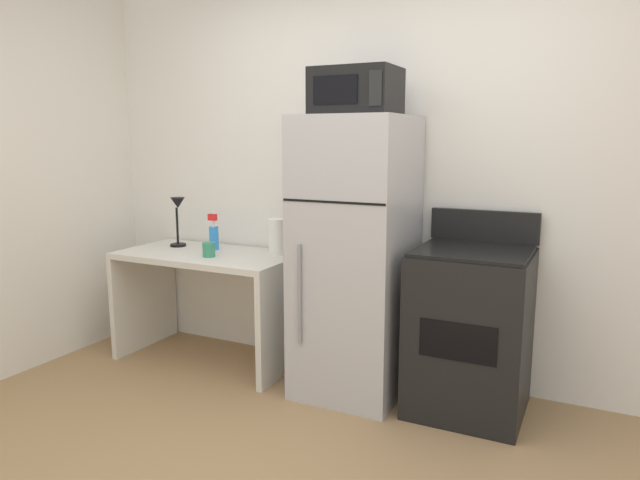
{
  "coord_description": "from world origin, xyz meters",
  "views": [
    {
      "loc": [
        1.17,
        -1.76,
        1.51
      ],
      "look_at": [
        -0.23,
        1.1,
        0.94
      ],
      "focal_mm": 32.18,
      "sensor_mm": 36.0,
      "label": 1
    }
  ],
  "objects_px": {
    "coffee_mug": "(209,250)",
    "desk": "(209,285)",
    "desk_lamp": "(178,213)",
    "spray_bottle": "(214,235)",
    "oven_range": "(470,330)",
    "paper_towel_roll": "(277,237)",
    "microwave": "(356,92)",
    "refrigerator": "(356,257)"
  },
  "relations": [
    {
      "from": "desk_lamp",
      "to": "desk",
      "type": "bearing_deg",
      "value": -14.84
    },
    {
      "from": "coffee_mug",
      "to": "desk_lamp",
      "type": "bearing_deg",
      "value": 154.77
    },
    {
      "from": "spray_bottle",
      "to": "desk_lamp",
      "type": "bearing_deg",
      "value": -174.21
    },
    {
      "from": "spray_bottle",
      "to": "refrigerator",
      "type": "distance_m",
      "value": 1.12
    },
    {
      "from": "desk_lamp",
      "to": "spray_bottle",
      "type": "xyz_separation_m",
      "value": [
        0.28,
        0.03,
        -0.14
      ]
    },
    {
      "from": "refrigerator",
      "to": "microwave",
      "type": "height_order",
      "value": "microwave"
    },
    {
      "from": "desk_lamp",
      "to": "oven_range",
      "type": "distance_m",
      "value": 2.14
    },
    {
      "from": "desk_lamp",
      "to": "spray_bottle",
      "type": "height_order",
      "value": "desk_lamp"
    },
    {
      "from": "oven_range",
      "to": "coffee_mug",
      "type": "bearing_deg",
      "value": -175.59
    },
    {
      "from": "refrigerator",
      "to": "desk",
      "type": "bearing_deg",
      "value": 179.51
    },
    {
      "from": "microwave",
      "to": "desk",
      "type": "bearing_deg",
      "value": 178.39
    },
    {
      "from": "coffee_mug",
      "to": "refrigerator",
      "type": "bearing_deg",
      "value": 5.59
    },
    {
      "from": "spray_bottle",
      "to": "microwave",
      "type": "relative_size",
      "value": 0.54
    },
    {
      "from": "coffee_mug",
      "to": "oven_range",
      "type": "relative_size",
      "value": 0.09
    },
    {
      "from": "spray_bottle",
      "to": "microwave",
      "type": "height_order",
      "value": "microwave"
    },
    {
      "from": "refrigerator",
      "to": "microwave",
      "type": "xyz_separation_m",
      "value": [
        0.0,
        -0.02,
        0.95
      ]
    },
    {
      "from": "spray_bottle",
      "to": "oven_range",
      "type": "height_order",
      "value": "oven_range"
    },
    {
      "from": "microwave",
      "to": "desk_lamp",
      "type": "bearing_deg",
      "value": 175.33
    },
    {
      "from": "desk",
      "to": "paper_towel_roll",
      "type": "relative_size",
      "value": 5.06
    },
    {
      "from": "coffee_mug",
      "to": "spray_bottle",
      "type": "xyz_separation_m",
      "value": [
        -0.12,
        0.22,
        0.05
      ]
    },
    {
      "from": "desk",
      "to": "oven_range",
      "type": "distance_m",
      "value": 1.76
    },
    {
      "from": "oven_range",
      "to": "desk",
      "type": "bearing_deg",
      "value": -179.28
    },
    {
      "from": "spray_bottle",
      "to": "refrigerator",
      "type": "xyz_separation_m",
      "value": [
        1.11,
        -0.12,
        -0.03
      ]
    },
    {
      "from": "paper_towel_roll",
      "to": "microwave",
      "type": "bearing_deg",
      "value": -15.56
    },
    {
      "from": "coffee_mug",
      "to": "paper_towel_roll",
      "type": "relative_size",
      "value": 0.4
    },
    {
      "from": "microwave",
      "to": "oven_range",
      "type": "relative_size",
      "value": 0.42
    },
    {
      "from": "coffee_mug",
      "to": "spray_bottle",
      "type": "distance_m",
      "value": 0.25
    },
    {
      "from": "oven_range",
      "to": "microwave",
      "type": "bearing_deg",
      "value": -175.54
    },
    {
      "from": "spray_bottle",
      "to": "oven_range",
      "type": "relative_size",
      "value": 0.23
    },
    {
      "from": "microwave",
      "to": "paper_towel_roll",
      "type": "bearing_deg",
      "value": 164.44
    },
    {
      "from": "desk",
      "to": "refrigerator",
      "type": "height_order",
      "value": "refrigerator"
    },
    {
      "from": "spray_bottle",
      "to": "refrigerator",
      "type": "relative_size",
      "value": 0.15
    },
    {
      "from": "coffee_mug",
      "to": "oven_range",
      "type": "bearing_deg",
      "value": 4.41
    },
    {
      "from": "spray_bottle",
      "to": "microwave",
      "type": "xyz_separation_m",
      "value": [
        1.11,
        -0.14,
        0.92
      ]
    },
    {
      "from": "coffee_mug",
      "to": "desk",
      "type": "bearing_deg",
      "value": 129.51
    },
    {
      "from": "desk",
      "to": "oven_range",
      "type": "xyz_separation_m",
      "value": [
        1.76,
        0.02,
        -0.06
      ]
    },
    {
      "from": "desk",
      "to": "paper_towel_roll",
      "type": "distance_m",
      "value": 0.59
    },
    {
      "from": "coffee_mug",
      "to": "spray_bottle",
      "type": "height_order",
      "value": "spray_bottle"
    },
    {
      "from": "desk",
      "to": "desk_lamp",
      "type": "relative_size",
      "value": 3.44
    },
    {
      "from": "paper_towel_roll",
      "to": "spray_bottle",
      "type": "xyz_separation_m",
      "value": [
        -0.49,
        -0.03,
        -0.02
      ]
    },
    {
      "from": "coffee_mug",
      "to": "refrigerator",
      "type": "xyz_separation_m",
      "value": [
        0.99,
        0.1,
        0.02
      ]
    },
    {
      "from": "coffee_mug",
      "to": "spray_bottle",
      "type": "bearing_deg",
      "value": 118.53
    }
  ]
}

